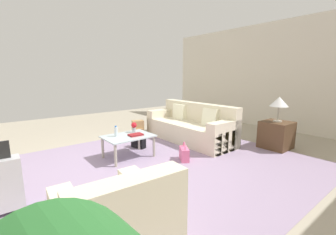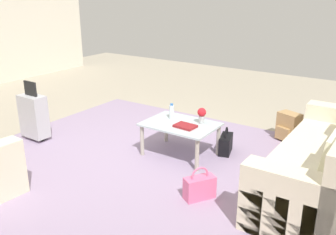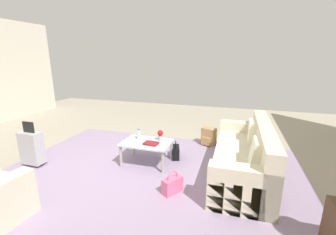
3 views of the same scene
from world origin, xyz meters
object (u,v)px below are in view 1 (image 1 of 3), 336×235
Objects in this scene: coffee_table at (128,139)px; table_lamp at (279,102)px; handbag_black at (138,142)px; water_bottle at (116,131)px; coffee_table_book at (136,135)px; armchair at (117,232)px; suitcase_silver at (2,184)px; backpack_tan at (138,128)px; handbag_pink at (184,154)px; couch at (191,128)px; side_table at (276,135)px; flower_vase at (134,126)px.

table_lamp reaches higher than coffee_table.
handbag_black is at bearing -139.58° from coffee_table.
water_bottle is 0.79× the size of coffee_table_book.
suitcase_silver is at bearing -64.66° from armchair.
backpack_tan is at bearing -120.85° from handbag_black.
table_lamp is at bearing 141.06° from handbag_black.
coffee_table is 0.16m from coffee_table_book.
coffee_table is at bearing 40.42° from handbag_black.
armchair is 2.65× the size of handbag_pink.
coffee_table_book is at bearing -124.29° from armchair.
water_bottle reaches higher than backpack_tan.
coffee_table is at bearing -30.03° from coffee_table_book.
couch is 1.38m from handbag_black.
handbag_black is (-0.34, -0.47, -0.32)m from coffee_table_book.
suitcase_silver is at bearing 33.59° from backpack_tan.
handbag_pink is at bearing -18.96° from side_table.
armchair is 4.16m from side_table.
suitcase_silver reaches higher than handbag_pink.
coffee_table_book is at bearing 66.50° from flower_vase.
flower_vase reaches higher than handbag_pink.
side_table is 1.47× the size of backpack_tan.
flower_vase is at bearing 45.23° from handbag_black.
suitcase_silver reaches higher than coffee_table_book.
handbag_pink is (-0.61, 0.71, -0.32)m from coffee_table_book.
table_lamp is at bearing 151.82° from coffee_table.
couch is at bearing 123.80° from backpack_tan.
water_bottle is 0.57× the size of handbag_pink.
handbag_black is at bearing -156.07° from suitcase_silver.
armchair is 3.67× the size of coffee_table_book.
side_table is at bearing 151.93° from water_bottle.
suitcase_silver is at bearing -9.46° from table_lamp.
handbag_black is (1.33, -0.29, -0.18)m from couch.
side_table is at bearing 122.88° from backpack_tan.
armchair is at bearing 9.26° from side_table.
coffee_table is at bearing 3.19° from couch.
flower_vase is 0.57× the size of handbag_black.
coffee_table_book is (1.67, 0.18, 0.14)m from couch.
water_bottle reaches higher than side_table.
coffee_table_book reaches higher than coffee_table.
side_table is at bearing 147.40° from flower_vase.
couch is 6.51× the size of handbag_pink.
armchair reaches higher than suitcase_silver.
couch is 11.38× the size of flower_vase.
coffee_table_book is 3.04m from side_table.
armchair is 4.22m from table_lamp.
coffee_table is 2.28× the size of backpack_tan.
backpack_tan is (0.80, -1.19, -0.12)m from couch.
table_lamp is 4.91m from suitcase_silver.
table_lamp reaches higher than flower_vase.
couch is 2.74× the size of suitcase_silver.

